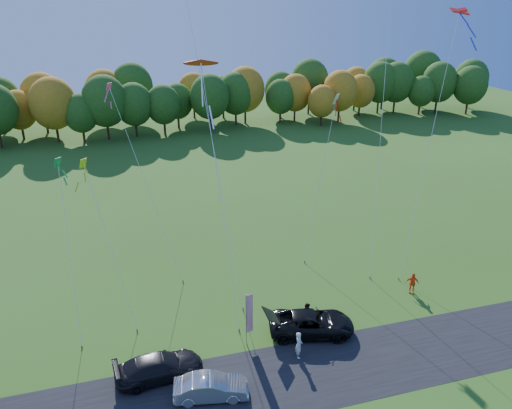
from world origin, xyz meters
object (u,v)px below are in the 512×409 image
object	(u,v)px
person_east	(412,283)
black_suv	(311,323)
silver_sedan	(211,387)
feather_flag	(249,313)

from	to	relation	value
person_east	black_suv	bearing A→B (deg)	-135.95
silver_sedan	person_east	distance (m)	17.90
silver_sedan	person_east	xyz separation A→B (m)	(16.76, 6.28, 0.15)
black_suv	silver_sedan	xyz separation A→B (m)	(-7.58, -3.82, -0.10)
person_east	silver_sedan	bearing A→B (deg)	-130.41
black_suv	feather_flag	bearing A→B (deg)	101.87
silver_sedan	feather_flag	bearing A→B (deg)	-29.24
person_east	feather_flag	world-z (taller)	feather_flag
silver_sedan	person_east	world-z (taller)	person_east
black_suv	person_east	size ratio (longest dim) A/B	3.39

